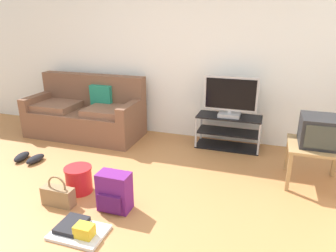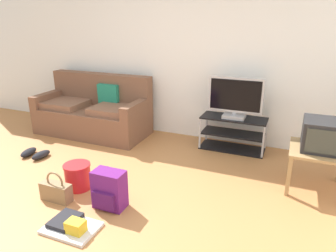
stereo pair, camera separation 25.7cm
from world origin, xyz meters
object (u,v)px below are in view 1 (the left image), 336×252
crt_tv (318,131)px  cleaning_bucket (79,179)px  tv_stand (228,132)px  handbag (58,195)px  couch (87,114)px  side_table (315,150)px  backpack (114,192)px  floor_tray (78,230)px  sneakers_pair (28,158)px  flat_tv (230,97)px

crt_tv → cleaning_bucket: size_ratio=1.47×
tv_stand → handbag: (-1.42, -2.06, -0.13)m
couch → cleaning_bucket: 1.83m
tv_stand → handbag: bearing=-124.7°
side_table → crt_tv: size_ratio=1.36×
tv_stand → backpack: bearing=-113.4°
cleaning_bucket → floor_tray: 0.75m
couch → crt_tv: (3.32, -0.56, 0.29)m
handbag → sneakers_pair: bearing=144.4°
side_table → backpack: bearing=-148.2°
crt_tv → handbag: bearing=-152.1°
handbag → couch: bearing=113.9°
backpack → floor_tray: 0.49m
couch → handbag: size_ratio=5.37×
side_table → sneakers_pair: side_table is taller
tv_stand → backpack: 2.11m
backpack → sneakers_pair: (-1.62, 0.62, -0.15)m
floor_tray → tv_stand: bearing=67.8°
couch → tv_stand: 2.26m
tv_stand → flat_tv: 0.52m
flat_tv → handbag: size_ratio=2.22×
side_table → crt_tv: (0.00, 0.02, 0.23)m
side_table → crt_tv: 0.23m
side_table → sneakers_pair: bearing=-171.0°
floor_tray → sneakers_pair: bearing=144.2°
side_table → handbag: (-2.49, -1.30, -0.30)m
couch → cleaning_bucket: bearing=-60.9°
flat_tv → sneakers_pair: flat_tv is taller
flat_tv → crt_tv: bearing=-33.9°
couch → crt_tv: 3.38m
couch → flat_tv: 2.30m
floor_tray → couch: bearing=120.1°
crt_tv → sneakers_pair: 3.62m
couch → floor_tray: size_ratio=3.80×
side_table → backpack: 2.25m
cleaning_bucket → crt_tv: bearing=22.8°
tv_stand → sneakers_pair: tv_stand is taller
couch → flat_tv: bearing=3.9°
couch → floor_tray: (1.28, -2.21, -0.31)m
tv_stand → cleaning_bucket: 2.23m
handbag → sneakers_pair: (-1.04, 0.74, -0.06)m
tv_stand → side_table: (1.07, -0.76, 0.17)m
side_table → sneakers_pair: (-3.52, -0.56, -0.36)m
crt_tv → floor_tray: size_ratio=0.92×
crt_tv → floor_tray: (-2.04, -1.65, -0.60)m
side_table → handbag: 2.82m
backpack → cleaning_bucket: bearing=179.8°
couch → tv_stand: couch is taller
floor_tray → flat_tv: bearing=67.6°
sneakers_pair → crt_tv: bearing=9.3°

